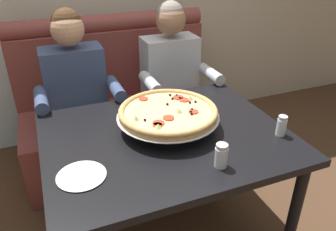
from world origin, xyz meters
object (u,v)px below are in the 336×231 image
object	(u,v)px
booth_bench	(122,113)
diner_right	(175,83)
dining_table	(166,147)
plate_near_left	(81,175)
shaker_oregano	(221,157)
pizza	(168,112)
diner_left	(78,98)
shaker_parmesan	(281,127)

from	to	relation	value
booth_bench	diner_right	bearing A→B (deg)	-37.33
dining_table	plate_near_left	bearing A→B (deg)	-157.97
plate_near_left	dining_table	bearing A→B (deg)	22.03
booth_bench	shaker_oregano	size ratio (longest dim) A/B	13.65
pizza	plate_near_left	world-z (taller)	pizza
booth_bench	shaker_oregano	distance (m)	1.37
shaker_oregano	diner_left	bearing A→B (deg)	114.44
shaker_parmesan	plate_near_left	world-z (taller)	shaker_parmesan
dining_table	diner_right	bearing A→B (deg)	63.46
dining_table	diner_right	distance (m)	0.78
booth_bench	dining_table	bearing A→B (deg)	-90.00
shaker_parmesan	shaker_oregano	size ratio (longest dim) A/B	0.96
pizza	dining_table	bearing A→B (deg)	-120.83
pizza	shaker_oregano	distance (m)	0.42
plate_near_left	shaker_parmesan	bearing A→B (deg)	-2.26
pizza	shaker_oregano	bearing A→B (deg)	-77.54
booth_bench	diner_left	xyz separation A→B (m)	(-0.35, -0.27, 0.31)
booth_bench	plate_near_left	bearing A→B (deg)	-111.89
dining_table	diner_left	bearing A→B (deg)	116.54
diner_left	shaker_oregano	bearing A→B (deg)	-65.56
diner_right	plate_near_left	distance (m)	1.20
booth_bench	diner_left	distance (m)	0.54
diner_right	shaker_parmesan	xyz separation A→B (m)	(0.20, -0.93, 0.08)
shaker_parmesan	shaker_oregano	bearing A→B (deg)	-164.49
dining_table	diner_left	xyz separation A→B (m)	(-0.35, 0.70, 0.05)
diner_left	plate_near_left	xyz separation A→B (m)	(-0.11, -0.89, 0.05)
booth_bench	pizza	xyz separation A→B (m)	(0.04, -0.91, 0.44)
diner_left	dining_table	bearing A→B (deg)	-63.46
pizza	shaker_oregano	world-z (taller)	pizza
diner_left	pizza	xyz separation A→B (m)	(0.38, -0.64, 0.13)
diner_right	shaker_parmesan	size ratio (longest dim) A/B	11.69
shaker_oregano	dining_table	bearing A→B (deg)	109.97
dining_table	pizza	bearing A→B (deg)	59.17
shaker_parmesan	plate_near_left	xyz separation A→B (m)	(-1.01, 0.04, -0.04)
dining_table	diner_left	size ratio (longest dim) A/B	0.98
shaker_oregano	diner_right	bearing A→B (deg)	77.87
diner_right	pizza	world-z (taller)	diner_right
diner_left	plate_near_left	size ratio (longest dim) A/B	5.99
shaker_oregano	plate_near_left	bearing A→B (deg)	165.09
diner_right	plate_near_left	xyz separation A→B (m)	(-0.81, -0.89, 0.05)
booth_bench	diner_right	distance (m)	0.54
dining_table	shaker_oregano	bearing A→B (deg)	-70.03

